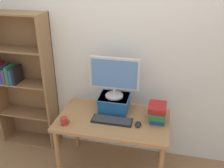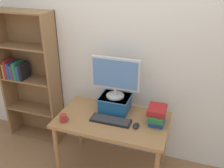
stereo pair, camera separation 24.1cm
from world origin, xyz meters
The scene contains 10 objects.
ground_plane centered at (0.00, 0.00, 0.00)m, with size 12.00×12.00×0.00m, color olive.
back_wall centered at (0.00, 0.45, 1.30)m, with size 7.00×0.08×2.60m.
desk centered at (0.00, 0.00, 0.62)m, with size 1.21×0.69×0.70m.
bookshelf_unit centered at (-1.24, 0.30, 0.89)m, with size 0.75×0.28×1.75m.
riser_box centered at (-0.03, 0.19, 0.80)m, with size 0.34×0.29×0.17m.
computer_monitor centered at (-0.03, 0.19, 1.13)m, with size 0.55×0.20×0.46m.
keyboard centered at (0.00, -0.05, 0.71)m, with size 0.43×0.15×0.02m.
computer_mouse centered at (0.28, -0.07, 0.72)m, with size 0.06×0.10×0.04m.
book_stack centered at (0.47, 0.09, 0.80)m, with size 0.19×0.26×0.18m.
coffee_mug centered at (-0.47, -0.21, 0.74)m, with size 0.10×0.08×0.08m.
Camera 2 is at (0.73, -2.16, 2.22)m, focal length 40.00 mm.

